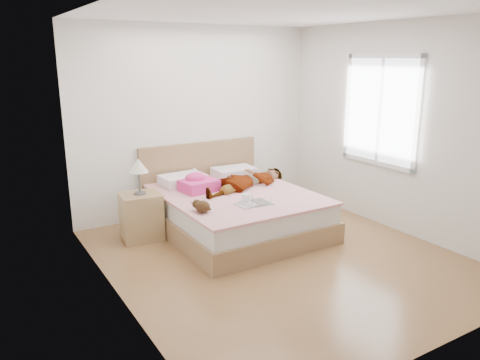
{
  "coord_description": "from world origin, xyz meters",
  "views": [
    {
      "loc": [
        -2.89,
        -3.9,
        2.17
      ],
      "look_at": [
        0.0,
        0.85,
        0.7
      ],
      "focal_mm": 35.0,
      "sensor_mm": 36.0,
      "label": 1
    }
  ],
  "objects_px": {
    "bed": "(233,209)",
    "magazine": "(254,203)",
    "nightstand": "(141,213)",
    "towel": "(198,184)",
    "plush_toy": "(201,206)",
    "woman": "(243,178)",
    "phone": "(196,171)",
    "coffee_mug": "(246,198)"
  },
  "relations": [
    {
      "from": "bed",
      "to": "magazine",
      "type": "distance_m",
      "value": 0.64
    },
    {
      "from": "nightstand",
      "to": "towel",
      "type": "bearing_deg",
      "value": -3.31
    },
    {
      "from": "magazine",
      "to": "plush_toy",
      "type": "xyz_separation_m",
      "value": [
        -0.66,
        0.05,
        0.06
      ]
    },
    {
      "from": "magazine",
      "to": "woman",
      "type": "bearing_deg",
      "value": 67.44
    },
    {
      "from": "bed",
      "to": "magazine",
      "type": "height_order",
      "value": "bed"
    },
    {
      "from": "bed",
      "to": "magazine",
      "type": "xyz_separation_m",
      "value": [
        -0.05,
        -0.59,
        0.24
      ]
    },
    {
      "from": "plush_toy",
      "to": "nightstand",
      "type": "relative_size",
      "value": 0.26
    },
    {
      "from": "woman",
      "to": "magazine",
      "type": "bearing_deg",
      "value": -35.68
    },
    {
      "from": "phone",
      "to": "bed",
      "type": "distance_m",
      "value": 0.73
    },
    {
      "from": "towel",
      "to": "magazine",
      "type": "bearing_deg",
      "value": -69.76
    },
    {
      "from": "plush_toy",
      "to": "magazine",
      "type": "bearing_deg",
      "value": -4.68
    },
    {
      "from": "towel",
      "to": "magazine",
      "type": "relative_size",
      "value": 1.15
    },
    {
      "from": "woman",
      "to": "coffee_mug",
      "type": "distance_m",
      "value": 0.74
    },
    {
      "from": "woman",
      "to": "bed",
      "type": "xyz_separation_m",
      "value": [
        -0.26,
        -0.15,
        -0.34
      ]
    },
    {
      "from": "phone",
      "to": "nightstand",
      "type": "relative_size",
      "value": 0.1
    },
    {
      "from": "coffee_mug",
      "to": "towel",
      "type": "bearing_deg",
      "value": 109.32
    },
    {
      "from": "magazine",
      "to": "nightstand",
      "type": "xyz_separation_m",
      "value": [
        -1.07,
        0.88,
        -0.18
      ]
    },
    {
      "from": "towel",
      "to": "woman",
      "type": "bearing_deg",
      "value": -8.96
    },
    {
      "from": "nightstand",
      "to": "bed",
      "type": "bearing_deg",
      "value": -14.68
    },
    {
      "from": "bed",
      "to": "magazine",
      "type": "bearing_deg",
      "value": -94.92
    },
    {
      "from": "woman",
      "to": "coffee_mug",
      "type": "xyz_separation_m",
      "value": [
        -0.36,
        -0.64,
        -0.05
      ]
    },
    {
      "from": "woman",
      "to": "phone",
      "type": "relative_size",
      "value": 15.2
    },
    {
      "from": "woman",
      "to": "plush_toy",
      "type": "xyz_separation_m",
      "value": [
        -0.97,
        -0.69,
        -0.03
      ]
    },
    {
      "from": "phone",
      "to": "magazine",
      "type": "bearing_deg",
      "value": -93.62
    },
    {
      "from": "plush_toy",
      "to": "coffee_mug",
      "type": "bearing_deg",
      "value": 4.15
    },
    {
      "from": "magazine",
      "to": "nightstand",
      "type": "bearing_deg",
      "value": 140.36
    },
    {
      "from": "woman",
      "to": "towel",
      "type": "relative_size",
      "value": 3.08
    },
    {
      "from": "woman",
      "to": "nightstand",
      "type": "distance_m",
      "value": 1.41
    },
    {
      "from": "nightstand",
      "to": "phone",
      "type": "bearing_deg",
      "value": 16.45
    },
    {
      "from": "bed",
      "to": "plush_toy",
      "type": "relative_size",
      "value": 7.98
    },
    {
      "from": "coffee_mug",
      "to": "nightstand",
      "type": "xyz_separation_m",
      "value": [
        -1.02,
        0.79,
        -0.23
      ]
    },
    {
      "from": "bed",
      "to": "plush_toy",
      "type": "distance_m",
      "value": 0.94
    },
    {
      "from": "woman",
      "to": "coffee_mug",
      "type": "height_order",
      "value": "woman"
    },
    {
      "from": "woman",
      "to": "magazine",
      "type": "height_order",
      "value": "woman"
    },
    {
      "from": "coffee_mug",
      "to": "plush_toy",
      "type": "xyz_separation_m",
      "value": [
        -0.61,
        -0.04,
        0.02
      ]
    },
    {
      "from": "woman",
      "to": "phone",
      "type": "bearing_deg",
      "value": -141.79
    },
    {
      "from": "magazine",
      "to": "plush_toy",
      "type": "relative_size",
      "value": 1.61
    },
    {
      "from": "phone",
      "to": "bed",
      "type": "relative_size",
      "value": 0.05
    },
    {
      "from": "phone",
      "to": "towel",
      "type": "height_order",
      "value": "towel"
    },
    {
      "from": "towel",
      "to": "nightstand",
      "type": "relative_size",
      "value": 0.48
    },
    {
      "from": "magazine",
      "to": "coffee_mug",
      "type": "bearing_deg",
      "value": 116.78
    },
    {
      "from": "magazine",
      "to": "plush_toy",
      "type": "height_order",
      "value": "plush_toy"
    }
  ]
}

